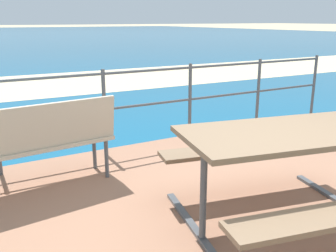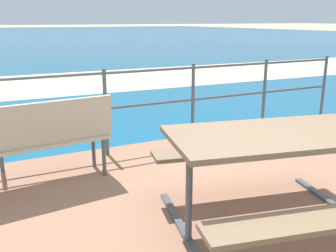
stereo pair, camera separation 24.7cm
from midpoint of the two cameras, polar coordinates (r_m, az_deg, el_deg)
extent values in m
plane|color=tan|center=(3.13, 15.62, -16.65)|extent=(240.00, 240.00, 0.00)
cube|color=#996B51|center=(3.11, 15.67, -16.18)|extent=(6.40, 5.20, 0.06)
cube|color=beige|center=(10.53, -18.46, 5.99)|extent=(54.07, 5.04, 0.01)
cube|color=#7A6047|center=(2.91, 15.88, -1.00)|extent=(1.77, 1.11, 0.04)
cube|color=#7A6047|center=(3.53, 9.86, -3.27)|extent=(1.66, 0.59, 0.04)
cylinder|color=#4C5156|center=(2.75, 2.73, -10.08)|extent=(0.06, 0.06, 0.78)
cube|color=#4C5156|center=(2.93, 2.63, -16.65)|extent=(0.37, 1.51, 0.03)
cube|color=#BCAD93|center=(3.84, -22.21, -3.02)|extent=(1.67, 0.56, 0.04)
cube|color=#BCAD93|center=(3.60, -21.92, -0.35)|extent=(1.64, 0.24, 0.42)
cylinder|color=#4C5156|center=(4.24, -12.67, -3.51)|extent=(0.04, 0.04, 0.43)
cylinder|color=#4C5156|center=(3.98, -11.00, -4.70)|extent=(0.04, 0.04, 0.43)
cylinder|color=#4C5156|center=(4.51, -11.04, 1.80)|extent=(0.04, 0.04, 1.04)
cylinder|color=#4C5156|center=(5.00, 1.89, 3.43)|extent=(0.04, 0.04, 1.04)
cylinder|color=#4C5156|center=(5.69, 12.15, 4.60)|extent=(0.04, 0.04, 1.04)
cylinder|color=#4C5156|center=(6.52, 20.01, 5.40)|extent=(0.04, 0.04, 1.04)
cylinder|color=#4C5156|center=(4.64, -4.37, 8.31)|extent=(5.90, 0.03, 0.03)
cylinder|color=#4C5156|center=(4.71, -4.27, 3.29)|extent=(5.90, 0.03, 0.03)
camera|label=1|loc=(0.12, -91.61, -0.45)|focal=40.58mm
camera|label=2|loc=(0.12, 88.39, 0.45)|focal=40.58mm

